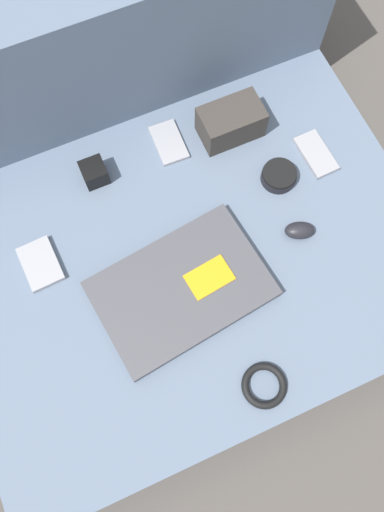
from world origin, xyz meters
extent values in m
plane|color=#4C4742|center=(0.00, 0.00, 0.00)|extent=(8.00, 8.00, 0.00)
cube|color=slate|center=(0.00, 0.00, 0.06)|extent=(1.00, 0.73, 0.13)
cube|color=slate|center=(0.00, 0.47, 0.22)|extent=(1.00, 0.20, 0.44)
cube|color=#47474C|center=(-0.05, -0.05, 0.14)|extent=(0.36, 0.26, 0.03)
cube|color=orange|center=(0.01, -0.06, 0.15)|extent=(0.10, 0.07, 0.00)
ellipsoid|color=black|center=(0.23, -0.04, 0.14)|extent=(0.07, 0.06, 0.03)
cylinder|color=black|center=(0.25, 0.09, 0.14)|extent=(0.08, 0.08, 0.02)
cylinder|color=black|center=(0.25, 0.09, 0.15)|extent=(0.07, 0.07, 0.01)
cube|color=#99999E|center=(-0.29, 0.11, 0.13)|extent=(0.08, 0.11, 0.01)
cube|color=#99999E|center=(0.35, 0.11, 0.13)|extent=(0.06, 0.11, 0.01)
cube|color=#99999E|center=(0.06, 0.27, 0.13)|extent=(0.07, 0.11, 0.01)
cube|color=#38332D|center=(0.20, 0.25, 0.16)|extent=(0.14, 0.08, 0.08)
cube|color=black|center=(-0.12, 0.26, 0.15)|extent=(0.05, 0.05, 0.05)
torus|color=black|center=(0.02, -0.29, 0.13)|extent=(0.09, 0.09, 0.01)
camera|label=1|loc=(-0.13, -0.29, 1.12)|focal=35.00mm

